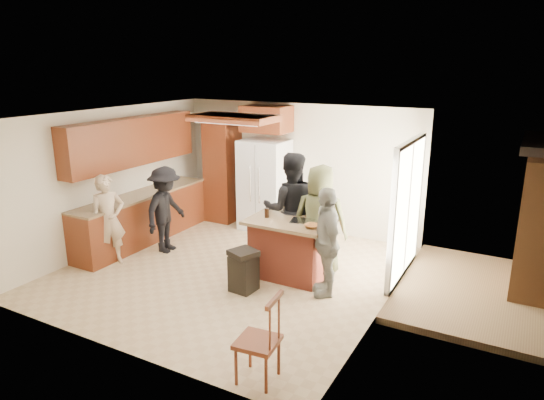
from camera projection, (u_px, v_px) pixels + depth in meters
The scene contains 12 objects.
person_front_left at pixel (108, 220), 7.94m from camera, with size 0.55×0.40×1.52m, color tan.
person_behind_left at pixel (291, 209), 7.91m from camera, with size 0.91×0.56×1.88m, color black.
person_behind_right at pixel (320, 220), 7.54m from camera, with size 0.86×0.56×1.76m, color #3E4025.
person_side_right at pixel (326, 242), 6.87m from camera, with size 0.94×0.48×1.60m, color gray.
person_counter at pixel (166, 210), 8.48m from camera, with size 0.99×0.46×1.53m, color black.
left_cabinetry at pixel (139, 192), 8.93m from camera, with size 0.64×3.00×2.30m.
back_wall_units at pixel (233, 157), 9.92m from camera, with size 1.80×0.60×2.45m.
refrigerator at pixel (265, 185), 9.63m from camera, with size 0.90×0.76×1.80m.
kitchen_island at pixel (291, 246), 7.59m from camera, with size 1.28×1.03×0.93m.
island_items at pixel (303, 220), 7.30m from camera, with size 0.97×0.70×0.15m.
trash_bin at pixel (244, 270), 7.09m from camera, with size 0.47×0.47×0.63m.
spindle_chair at pixel (259, 342), 5.03m from camera, with size 0.46×0.46×0.99m.
Camera 1 is at (4.03, -6.02, 3.25)m, focal length 32.00 mm.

